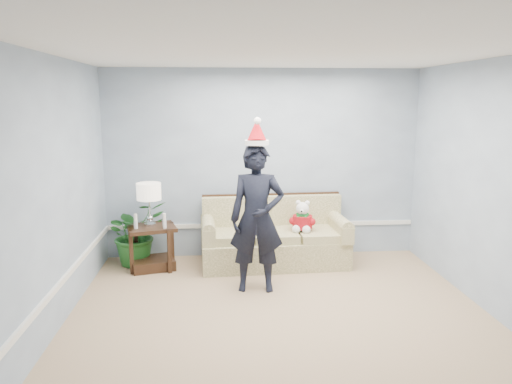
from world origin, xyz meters
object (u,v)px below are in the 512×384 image
object	(u,v)px
sofa	(274,240)
teddy_bear	(303,220)
houseplant	(136,233)
man	(257,218)
table_lamp	(149,193)
side_table	(153,252)

from	to	relation	value
sofa	teddy_bear	xyz separation A→B (m)	(0.38, -0.14, 0.31)
houseplant	sofa	bearing A→B (deg)	-3.05
sofa	man	world-z (taller)	man
table_lamp	man	xyz separation A→B (m)	(1.38, -0.89, -0.16)
sofa	man	xyz separation A→B (m)	(-0.31, -0.96, 0.55)
sofa	houseplant	distance (m)	1.92
teddy_bear	side_table	bearing A→B (deg)	-164.13
man	sofa	bearing A→B (deg)	76.98
table_lamp	man	bearing A→B (deg)	-32.91
sofa	side_table	xyz separation A→B (m)	(-1.66, -0.11, -0.10)
houseplant	man	xyz separation A→B (m)	(1.60, -1.07, 0.43)
side_table	teddy_bear	world-z (taller)	teddy_bear
table_lamp	teddy_bear	size ratio (longest dim) A/B	1.33
table_lamp	houseplant	world-z (taller)	table_lamp
side_table	teddy_bear	bearing A→B (deg)	-0.68
sofa	man	distance (m)	1.15
sofa	side_table	bearing A→B (deg)	-178.94
teddy_bear	table_lamp	bearing A→B (deg)	-165.18
side_table	sofa	bearing A→B (deg)	3.83
houseplant	teddy_bear	distance (m)	2.32
table_lamp	teddy_bear	distance (m)	2.10
sofa	table_lamp	distance (m)	1.83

